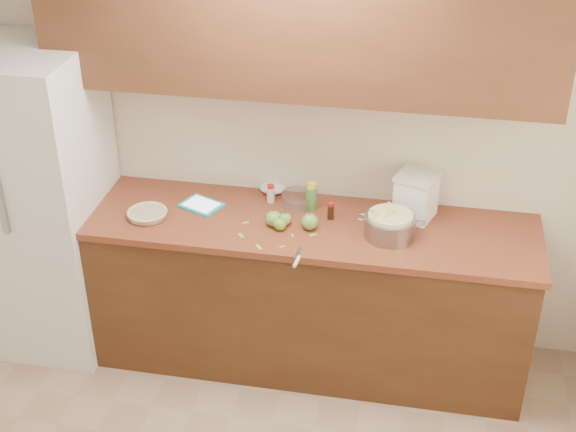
% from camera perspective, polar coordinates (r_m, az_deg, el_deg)
% --- Properties ---
extents(room_shell, '(3.60, 3.60, 3.60)m').
position_cam_1_polar(room_shell, '(2.91, -5.03, -8.76)').
color(room_shell, '#A18468').
rests_on(room_shell, ground).
extents(counter_run, '(2.64, 0.68, 0.92)m').
position_cam_1_polar(counter_run, '(4.56, 0.26, -5.31)').
color(counter_run, '#502E16').
rests_on(counter_run, ground).
extents(upper_cabinets, '(2.60, 0.34, 0.70)m').
position_cam_1_polar(upper_cabinets, '(4.02, 0.73, 13.47)').
color(upper_cabinets, brown).
rests_on(upper_cabinets, room_shell).
extents(fridge, '(0.70, 0.70, 1.80)m').
position_cam_1_polar(fridge, '(4.72, -17.25, 0.90)').
color(fridge, white).
rests_on(fridge, ground).
extents(pie, '(0.23, 0.23, 0.04)m').
position_cam_1_polar(pie, '(4.40, -9.97, 0.17)').
color(pie, silver).
rests_on(pie, counter_run).
extents(colander, '(0.36, 0.26, 0.13)m').
position_cam_1_polar(colander, '(4.17, 7.26, -0.68)').
color(colander, gray).
rests_on(colander, counter_run).
extents(flour_canister, '(0.26, 0.26, 0.25)m').
position_cam_1_polar(flour_canister, '(4.34, 9.09, 1.44)').
color(flour_canister, white).
rests_on(flour_canister, counter_run).
extents(tablet, '(0.26, 0.23, 0.02)m').
position_cam_1_polar(tablet, '(4.46, -6.18, 0.77)').
color(tablet, '#2AACCC').
rests_on(tablet, counter_run).
extents(paring_knife, '(0.04, 0.19, 0.02)m').
position_cam_1_polar(paring_knife, '(3.97, 0.64, -3.16)').
color(paring_knife, gray).
rests_on(paring_knife, counter_run).
extents(lemon_bottle, '(0.06, 0.06, 0.16)m').
position_cam_1_polar(lemon_bottle, '(4.38, 1.67, 1.40)').
color(lemon_bottle, '#4C8C38').
rests_on(lemon_bottle, counter_run).
extents(cinnamon_shaker, '(0.04, 0.04, 0.11)m').
position_cam_1_polar(cinnamon_shaker, '(4.46, -1.24, 1.59)').
color(cinnamon_shaker, beige).
rests_on(cinnamon_shaker, counter_run).
extents(vanilla_bottle, '(0.03, 0.03, 0.10)m').
position_cam_1_polar(vanilla_bottle, '(4.31, 3.05, 0.34)').
color(vanilla_bottle, black).
rests_on(vanilla_bottle, counter_run).
extents(mixing_bowl, '(0.20, 0.20, 0.07)m').
position_cam_1_polar(mixing_bowl, '(4.43, 0.81, 1.24)').
color(mixing_bowl, silver).
rests_on(mixing_bowl, counter_run).
extents(paper_towel, '(0.17, 0.15, 0.06)m').
position_cam_1_polar(paper_towel, '(4.56, -1.10, 2.01)').
color(paper_towel, white).
rests_on(paper_towel, counter_run).
extents(apple_left, '(0.09, 0.09, 0.10)m').
position_cam_1_polar(apple_left, '(4.24, -1.04, -0.18)').
color(apple_left, olive).
rests_on(apple_left, counter_run).
extents(apple_center, '(0.07, 0.07, 0.08)m').
position_cam_1_polar(apple_center, '(4.25, -0.20, -0.22)').
color(apple_center, olive).
rests_on(apple_center, counter_run).
extents(apple_front, '(0.07, 0.07, 0.08)m').
position_cam_1_polar(apple_front, '(4.21, -0.59, -0.56)').
color(apple_front, olive).
rests_on(apple_front, counter_run).
extents(apple_extra, '(0.09, 0.09, 0.10)m').
position_cam_1_polar(apple_extra, '(4.21, 1.55, -0.41)').
color(apple_extra, olive).
rests_on(apple_extra, counter_run).
extents(peel_a, '(0.03, 0.03, 0.00)m').
position_cam_1_polar(peel_a, '(4.09, -0.43, -2.19)').
color(peel_a, '#88AE54').
rests_on(peel_a, counter_run).
extents(peel_b, '(0.04, 0.05, 0.00)m').
position_cam_1_polar(peel_b, '(4.18, -3.36, -1.39)').
color(peel_b, '#88AE54').
rests_on(peel_b, counter_run).
extents(peel_c, '(0.02, 0.03, 0.00)m').
position_cam_1_polar(peel_c, '(4.18, 0.31, -1.40)').
color(peel_c, '#88AE54').
rests_on(peel_c, counter_run).
extents(peel_d, '(0.05, 0.05, 0.00)m').
position_cam_1_polar(peel_d, '(4.09, -2.10, -2.21)').
color(peel_d, '#88AE54').
rests_on(peel_d, counter_run).
extents(peel_e, '(0.04, 0.04, 0.00)m').
position_cam_1_polar(peel_e, '(4.18, 1.79, -1.36)').
color(peel_e, '#88AE54').
rests_on(peel_e, counter_run).
extents(peel_f, '(0.04, 0.03, 0.00)m').
position_cam_1_polar(peel_f, '(4.29, -3.04, -0.47)').
color(peel_f, '#88AE54').
rests_on(peel_f, counter_run).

